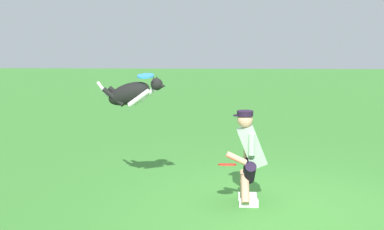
% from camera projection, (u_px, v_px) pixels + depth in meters
% --- Properties ---
extents(ground_plane, '(60.00, 60.00, 0.00)m').
position_uv_depth(ground_plane, '(276.00, 210.00, 6.58)').
color(ground_plane, '#3C8331').
extents(person, '(0.57, 0.64, 1.29)m').
position_uv_depth(person, '(249.00, 154.00, 6.76)').
color(person, silver).
rests_on(person, ground_plane).
extents(dog, '(1.05, 0.48, 0.50)m').
position_uv_depth(dog, '(132.00, 93.00, 7.00)').
color(dog, black).
extents(frisbee_flying, '(0.27, 0.27, 0.07)m').
position_uv_depth(frisbee_flying, '(145.00, 76.00, 6.89)').
color(frisbee_flying, '#2E8BE7').
extents(frisbee_held, '(0.33, 0.33, 0.09)m').
position_uv_depth(frisbee_held, '(227.00, 164.00, 6.55)').
color(frisbee_held, red).
rests_on(frisbee_held, person).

